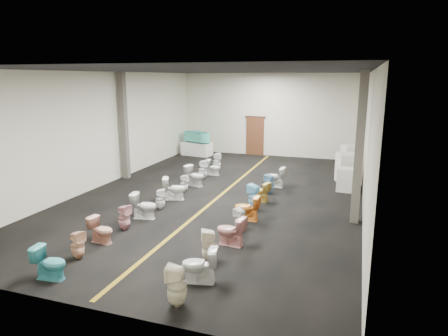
{
  "coord_description": "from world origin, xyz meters",
  "views": [
    {
      "loc": [
        4.71,
        -13.59,
        4.29
      ],
      "look_at": [
        -0.27,
        1.0,
        0.76
      ],
      "focal_mm": 32.0,
      "sensor_mm": 36.0,
      "label": 1
    }
  ],
  "objects_px": {
    "toilet_left_2": "(101,230)",
    "toilet_right_6": "(254,197)",
    "display_table": "(197,149)",
    "appliance_crate_b": "(348,168)",
    "toilet_left_6": "(174,188)",
    "toilet_left_8": "(195,176)",
    "toilet_right_3": "(231,231)",
    "toilet_right_5": "(247,208)",
    "toilet_left_0": "(50,263)",
    "toilet_left_1": "(78,245)",
    "toilet_right_1": "(200,265)",
    "bathtub": "(197,136)",
    "toilet_left_5": "(160,199)",
    "toilet_left_4": "(144,206)",
    "toilet_left_10": "(213,167)",
    "toilet_right_7": "(260,191)",
    "toilet_left_7": "(184,183)",
    "toilet_left_3": "(124,217)",
    "toilet_right_2": "(209,245)",
    "toilet_right_0": "(177,286)",
    "toilet_right_8": "(270,184)",
    "toilet_left_9": "(203,170)",
    "appliance_crate_a": "(347,180)",
    "toilet_right_4": "(240,220)",
    "appliance_crate_d": "(351,157)",
    "toilet_right_9": "(275,177)"
  },
  "relations": [
    {
      "from": "appliance_crate_d",
      "to": "toilet_left_4",
      "type": "relative_size",
      "value": 1.34
    },
    {
      "from": "toilet_left_4",
      "to": "toilet_right_1",
      "type": "xyz_separation_m",
      "value": [
        3.13,
        -3.13,
        -0.01
      ]
    },
    {
      "from": "appliance_crate_d",
      "to": "toilet_right_1",
      "type": "distance_m",
      "value": 12.94
    },
    {
      "from": "toilet_left_4",
      "to": "toilet_right_3",
      "type": "relative_size",
      "value": 1.02
    },
    {
      "from": "toilet_left_6",
      "to": "toilet_left_4",
      "type": "bearing_deg",
      "value": 159.16
    },
    {
      "from": "toilet_right_8",
      "to": "toilet_right_0",
      "type": "bearing_deg",
      "value": 18.77
    },
    {
      "from": "toilet_left_10",
      "to": "toilet_right_0",
      "type": "height_order",
      "value": "toilet_right_0"
    },
    {
      "from": "toilet_right_7",
      "to": "toilet_right_0",
      "type": "bearing_deg",
      "value": 16.89
    },
    {
      "from": "toilet_right_4",
      "to": "bathtub",
      "type": "bearing_deg",
      "value": -129.78
    },
    {
      "from": "bathtub",
      "to": "toilet_left_3",
      "type": "height_order",
      "value": "bathtub"
    },
    {
      "from": "toilet_left_9",
      "to": "bathtub",
      "type": "bearing_deg",
      "value": 9.39
    },
    {
      "from": "toilet_left_0",
      "to": "toilet_left_10",
      "type": "bearing_deg",
      "value": -6.01
    },
    {
      "from": "toilet_left_1",
      "to": "toilet_right_7",
      "type": "bearing_deg",
      "value": -11.33
    },
    {
      "from": "toilet_left_10",
      "to": "toilet_right_8",
      "type": "xyz_separation_m",
      "value": [
        3.03,
        -2.09,
        0.03
      ]
    },
    {
      "from": "toilet_left_0",
      "to": "toilet_left_8",
      "type": "bearing_deg",
      "value": -5.62
    },
    {
      "from": "appliance_crate_d",
      "to": "toilet_right_3",
      "type": "bearing_deg",
      "value": -104.11
    },
    {
      "from": "toilet_right_2",
      "to": "toilet_left_1",
      "type": "bearing_deg",
      "value": -98.69
    },
    {
      "from": "appliance_crate_b",
      "to": "toilet_left_8",
      "type": "distance_m",
      "value": 6.34
    },
    {
      "from": "display_table",
      "to": "toilet_left_2",
      "type": "relative_size",
      "value": 2.35
    },
    {
      "from": "toilet_left_2",
      "to": "toilet_left_4",
      "type": "bearing_deg",
      "value": 2.47
    },
    {
      "from": "toilet_left_0",
      "to": "toilet_left_1",
      "type": "bearing_deg",
      "value": -0.52
    },
    {
      "from": "toilet_left_2",
      "to": "toilet_left_4",
      "type": "relative_size",
      "value": 0.87
    },
    {
      "from": "toilet_left_7",
      "to": "toilet_right_1",
      "type": "xyz_separation_m",
      "value": [
        3.18,
        -6.19,
        0.05
      ]
    },
    {
      "from": "toilet_left_2",
      "to": "toilet_right_6",
      "type": "relative_size",
      "value": 0.82
    },
    {
      "from": "appliance_crate_b",
      "to": "toilet_left_6",
      "type": "height_order",
      "value": "appliance_crate_b"
    },
    {
      "from": "appliance_crate_a",
      "to": "toilet_right_6",
      "type": "relative_size",
      "value": 1.03
    },
    {
      "from": "bathtub",
      "to": "toilet_left_2",
      "type": "height_order",
      "value": "bathtub"
    },
    {
      "from": "toilet_left_6",
      "to": "toilet_left_8",
      "type": "relative_size",
      "value": 0.99
    },
    {
      "from": "bathtub",
      "to": "toilet_left_5",
      "type": "relative_size",
      "value": 2.53
    },
    {
      "from": "toilet_left_2",
      "to": "display_table",
      "type": "bearing_deg",
      "value": 16.73
    },
    {
      "from": "toilet_right_0",
      "to": "toilet_right_3",
      "type": "relative_size",
      "value": 1.07
    },
    {
      "from": "toilet_left_5",
      "to": "toilet_left_6",
      "type": "relative_size",
      "value": 0.85
    },
    {
      "from": "toilet_right_6",
      "to": "toilet_left_6",
      "type": "bearing_deg",
      "value": -76.73
    },
    {
      "from": "toilet_right_9",
      "to": "appliance_crate_d",
      "type": "bearing_deg",
      "value": 155.25
    },
    {
      "from": "bathtub",
      "to": "toilet_left_7",
      "type": "bearing_deg",
      "value": -47.54
    },
    {
      "from": "toilet_left_9",
      "to": "toilet_right_6",
      "type": "xyz_separation_m",
      "value": [
        3.08,
        -3.15,
        0.0
      ]
    },
    {
      "from": "appliance_crate_a",
      "to": "toilet_right_4",
      "type": "xyz_separation_m",
      "value": [
        -2.7,
        -5.31,
        -0.1
      ]
    },
    {
      "from": "toilet_right_5",
      "to": "toilet_right_0",
      "type": "bearing_deg",
      "value": -1.81
    },
    {
      "from": "toilet_left_8",
      "to": "toilet_right_3",
      "type": "height_order",
      "value": "toilet_left_8"
    },
    {
      "from": "toilet_right_0",
      "to": "toilet_right_8",
      "type": "relative_size",
      "value": 1.13
    },
    {
      "from": "toilet_left_10",
      "to": "toilet_right_7",
      "type": "bearing_deg",
      "value": -134.96
    },
    {
      "from": "toilet_right_1",
      "to": "toilet_right_3",
      "type": "xyz_separation_m",
      "value": [
        0.03,
        2.06,
        0.0
      ]
    },
    {
      "from": "toilet_left_1",
      "to": "toilet_right_3",
      "type": "xyz_separation_m",
      "value": [
        3.24,
        1.95,
        0.04
      ]
    },
    {
      "from": "toilet_left_2",
      "to": "toilet_left_3",
      "type": "relative_size",
      "value": 0.94
    },
    {
      "from": "toilet_left_1",
      "to": "toilet_left_6",
      "type": "bearing_deg",
      "value": 14.89
    },
    {
      "from": "toilet_left_0",
      "to": "toilet_left_3",
      "type": "relative_size",
      "value": 0.99
    },
    {
      "from": "toilet_left_5",
      "to": "toilet_left_7",
      "type": "xyz_separation_m",
      "value": [
        -0.1,
        2.11,
        -0.01
      ]
    },
    {
      "from": "toilet_right_7",
      "to": "toilet_right_2",
      "type": "bearing_deg",
      "value": 16.12
    },
    {
      "from": "toilet_right_5",
      "to": "toilet_right_6",
      "type": "height_order",
      "value": "toilet_right_6"
    },
    {
      "from": "toilet_right_0",
      "to": "toilet_right_8",
      "type": "height_order",
      "value": "toilet_right_0"
    }
  ]
}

